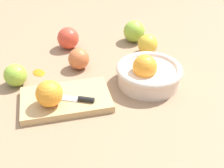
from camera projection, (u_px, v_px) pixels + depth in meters
ground_plane at (98, 74)px, 0.96m from camera, size 2.40×2.40×0.00m
bowl at (148, 73)px, 0.90m from camera, size 0.20×0.20×0.11m
cutting_board at (66, 100)px, 0.84m from camera, size 0.28×0.20×0.02m
orange_on_board at (49, 94)px, 0.78m from camera, size 0.07×0.07×0.07m
knife at (75, 98)px, 0.82m from camera, size 0.13×0.11×0.01m
apple_front_right at (79, 59)px, 0.98m from camera, size 0.07×0.07×0.07m
apple_front_center at (68, 38)px, 1.09m from camera, size 0.08×0.08×0.08m
apple_front_left at (134, 31)px, 1.14m from camera, size 0.08×0.08×0.08m
apple_front_left_2 at (148, 44)px, 1.06m from camera, size 0.07×0.07×0.07m
apple_front_right_2 at (15, 75)px, 0.90m from camera, size 0.07×0.07×0.07m
citrus_peel at (39, 72)px, 0.97m from camera, size 0.05×0.06×0.01m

